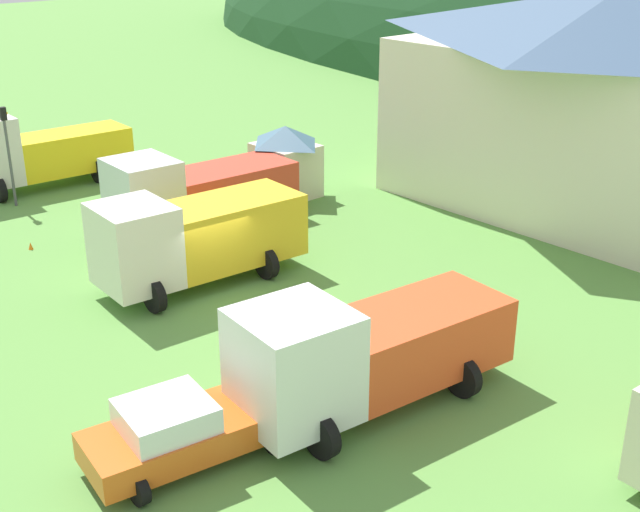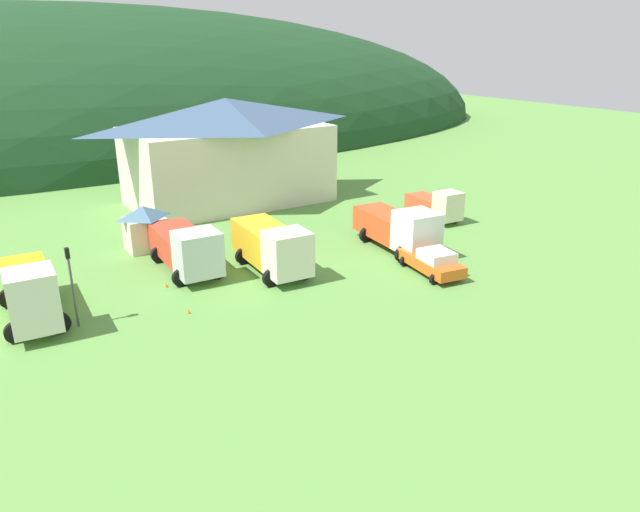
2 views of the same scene
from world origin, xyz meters
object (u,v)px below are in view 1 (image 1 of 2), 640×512
(flatbed_truck_yellow, at_px, (34,151))
(heavy_rig_white, at_px, (361,351))
(traffic_light_west, at_px, (8,146))
(depot_building, at_px, (610,100))
(play_shed_cream, at_px, (286,160))
(traffic_cone_near_pickup, at_px, (31,249))
(tow_truck_silver, at_px, (193,190))
(heavy_rig_striped, at_px, (194,236))
(service_pickup_orange, at_px, (186,429))
(traffic_cone_mid_row, at_px, (131,225))

(flatbed_truck_yellow, distance_m, heavy_rig_white, 23.30)
(flatbed_truck_yellow, bearing_deg, traffic_light_west, 47.41)
(depot_building, bearing_deg, play_shed_cream, -140.41)
(play_shed_cream, distance_m, traffic_cone_near_pickup, 11.58)
(depot_building, relative_size, tow_truck_silver, 2.35)
(heavy_rig_striped, distance_m, heavy_rig_white, 9.40)
(service_pickup_orange, height_order, traffic_cone_mid_row, service_pickup_orange)
(traffic_cone_near_pickup, xyz_separation_m, traffic_cone_mid_row, (0.19, 4.16, 0.00))
(flatbed_truck_yellow, bearing_deg, depot_building, 134.02)
(depot_building, relative_size, heavy_rig_striped, 2.49)
(play_shed_cream, xyz_separation_m, flatbed_truck_yellow, (-8.44, -7.88, 0.10))
(traffic_light_west, distance_m, traffic_cone_near_pickup, 6.19)
(heavy_rig_striped, relative_size, heavy_rig_white, 0.93)
(tow_truck_silver, xyz_separation_m, traffic_light_west, (-7.59, -4.20, 1.02))
(heavy_rig_white, bearing_deg, traffic_cone_near_pickup, -78.32)
(traffic_cone_mid_row, bearing_deg, depot_building, 54.00)
(service_pickup_orange, xyz_separation_m, traffic_cone_near_pickup, (-15.02, 2.83, -0.83))
(depot_building, xyz_separation_m, heavy_rig_striped, (-4.90, -17.04, -2.98))
(heavy_rig_white, bearing_deg, tow_truck_silver, -101.21)
(heavy_rig_white, distance_m, traffic_cone_mid_row, 16.18)
(flatbed_truck_yellow, bearing_deg, tow_truck_silver, 107.05)
(traffic_light_west, bearing_deg, traffic_cone_mid_row, 24.04)
(traffic_light_west, distance_m, traffic_cone_mid_row, 6.60)
(play_shed_cream, height_order, heavy_rig_white, heavy_rig_white)
(traffic_cone_near_pickup, bearing_deg, flatbed_truck_yellow, 153.76)
(play_shed_cream, xyz_separation_m, tow_truck_silver, (0.94, -5.50, -0.01))
(depot_building, relative_size, heavy_rig_white, 2.33)
(tow_truck_silver, distance_m, traffic_cone_mid_row, 3.14)
(service_pickup_orange, bearing_deg, heavy_rig_striped, -116.88)
(play_shed_cream, distance_m, flatbed_truck_yellow, 11.55)
(traffic_light_west, bearing_deg, flatbed_truck_yellow, 134.56)
(play_shed_cream, xyz_separation_m, traffic_light_west, (-6.65, -9.70, 1.00))
(service_pickup_orange, xyz_separation_m, traffic_cone_mid_row, (-14.83, 6.99, -0.83))
(play_shed_cream, bearing_deg, traffic_light_west, -124.42)
(depot_building, bearing_deg, flatbed_truck_yellow, -138.83)
(depot_building, xyz_separation_m, traffic_light_west, (-17.01, -18.27, -2.09))
(tow_truck_silver, bearing_deg, depot_building, 148.73)
(depot_building, height_order, service_pickup_orange, depot_building)
(flatbed_truck_yellow, bearing_deg, play_shed_cream, 135.87)
(heavy_rig_striped, distance_m, service_pickup_orange, 10.09)
(depot_building, bearing_deg, traffic_cone_near_pickup, -120.32)
(heavy_rig_striped, xyz_separation_m, traffic_cone_near_pickup, (-6.78, -2.92, -1.73))
(play_shed_cream, height_order, flatbed_truck_yellow, flatbed_truck_yellow)
(traffic_cone_near_pickup, bearing_deg, traffic_cone_mid_row, 87.38)
(traffic_light_west, xyz_separation_m, traffic_cone_near_pickup, (5.34, -1.69, -2.63))
(heavy_rig_striped, distance_m, traffic_cone_near_pickup, 7.58)
(play_shed_cream, height_order, service_pickup_orange, play_shed_cream)
(play_shed_cream, relative_size, flatbed_truck_yellow, 0.41)
(play_shed_cream, bearing_deg, service_pickup_orange, -46.06)
(heavy_rig_striped, bearing_deg, depot_building, 167.42)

